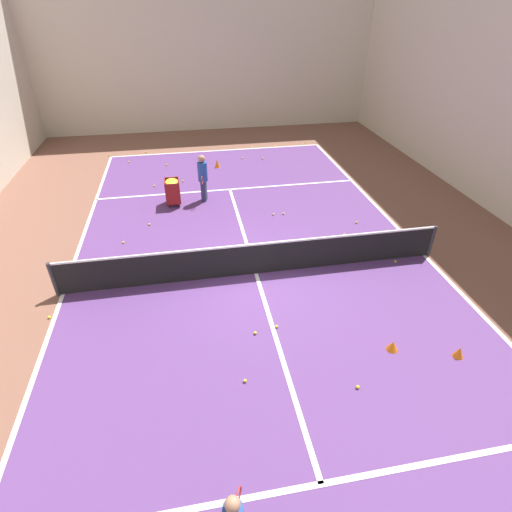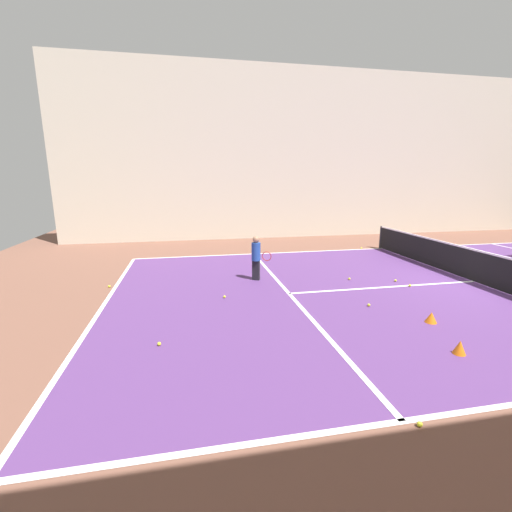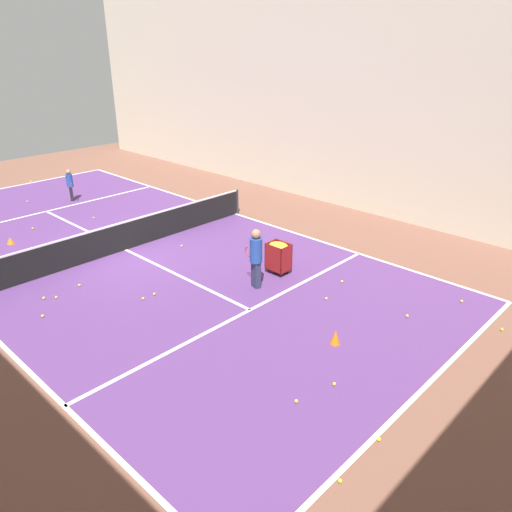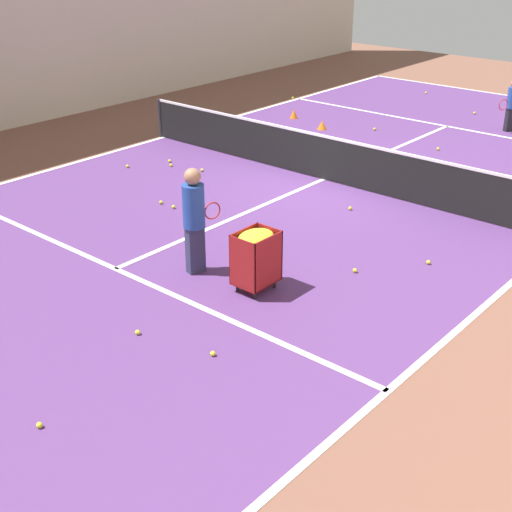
# 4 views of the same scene
# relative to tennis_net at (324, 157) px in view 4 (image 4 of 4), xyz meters

# --- Properties ---
(ground_plane) EXTENTS (31.61, 31.61, 0.00)m
(ground_plane) POSITION_rel_tennis_net_xyz_m (0.00, 0.00, -0.49)
(ground_plane) COLOR brown
(court_playing_area) EXTENTS (9.83, 20.30, 0.00)m
(court_playing_area) POSITION_rel_tennis_net_xyz_m (0.00, 0.00, -0.49)
(court_playing_area) COLOR #563370
(court_playing_area) RESTS_ON ground
(line_sideline_right) EXTENTS (0.10, 20.30, 0.00)m
(line_sideline_right) POSITION_rel_tennis_net_xyz_m (4.91, 0.00, -0.49)
(line_sideline_right) COLOR white
(line_sideline_right) RESTS_ON ground
(line_service_near) EXTENTS (9.83, 0.10, 0.00)m
(line_service_near) POSITION_rel_tennis_net_xyz_m (0.00, -5.58, -0.49)
(line_service_near) COLOR white
(line_service_near) RESTS_ON ground
(line_service_far) EXTENTS (9.83, 0.10, 0.00)m
(line_service_far) POSITION_rel_tennis_net_xyz_m (0.00, 5.58, -0.49)
(line_service_far) COLOR white
(line_service_far) RESTS_ON ground
(line_centre_service) EXTENTS (0.10, 11.17, 0.00)m
(line_centre_service) POSITION_rel_tennis_net_xyz_m (0.00, 0.00, -0.49)
(line_centre_service) COLOR white
(line_centre_service) RESTS_ON ground
(tennis_net) EXTENTS (10.13, 0.10, 0.95)m
(tennis_net) POSITION_rel_tennis_net_xyz_m (0.00, 0.00, 0.00)
(tennis_net) COLOR #2D2D33
(tennis_net) RESTS_ON ground
(player_near_baseline) EXTENTS (0.35, 0.61, 1.32)m
(player_near_baseline) POSITION_rel_tennis_net_xyz_m (-1.41, -6.18, 0.26)
(player_near_baseline) COLOR black
(player_near_baseline) RESTS_ON ground
(coach_at_net) EXTENTS (0.42, 0.70, 1.68)m
(coach_at_net) POSITION_rel_tennis_net_xyz_m (-1.02, 4.81, 0.47)
(coach_at_net) COLOR #2D3351
(coach_at_net) RESTS_ON ground
(ball_cart) EXTENTS (0.49, 0.63, 0.93)m
(ball_cart) POSITION_rel_tennis_net_xyz_m (-2.11, 4.66, 0.16)
(ball_cart) COLOR maroon
(ball_cart) RESTS_ON ground
(training_cone_1) EXTENTS (0.24, 0.24, 0.22)m
(training_cone_1) POSITION_rel_tennis_net_xyz_m (2.34, -3.20, -0.38)
(training_cone_1) COLOR orange
(training_cone_1) RESTS_ON ground
(training_cone_2) EXTENTS (0.21, 0.21, 0.24)m
(training_cone_2) POSITION_rel_tennis_net_xyz_m (3.59, -3.62, -0.37)
(training_cone_2) COLOR orange
(training_cone_2) RESTS_ON ground
(tennis_ball_0) EXTENTS (0.07, 0.07, 0.07)m
(tennis_ball_0) POSITION_rel_tennis_net_xyz_m (1.54, 3.20, -0.46)
(tennis_ball_0) COLOR yellow
(tennis_ball_0) RESTS_ON ground
(tennis_ball_1) EXTENTS (0.07, 0.07, 0.07)m
(tennis_ball_1) POSITION_rel_tennis_net_xyz_m (1.19, 3.21, -0.46)
(tennis_ball_1) COLOR yellow
(tennis_ball_1) RESTS_ON ground
(tennis_ball_2) EXTENTS (0.07, 0.07, 0.07)m
(tennis_ball_2) POSITION_rel_tennis_net_xyz_m (-1.40, 1.10, -0.46)
(tennis_ball_2) COLOR yellow
(tennis_ball_2) RESTS_ON ground
(tennis_ball_3) EXTENTS (0.07, 0.07, 0.07)m
(tennis_ball_3) POSITION_rel_tennis_net_xyz_m (3.06, 1.50, -0.46)
(tennis_ball_3) COLOR yellow
(tennis_ball_3) RESTS_ON ground
(tennis_ball_5) EXTENTS (0.07, 0.07, 0.07)m
(tennis_ball_5) POSITION_rel_tennis_net_xyz_m (0.08, -2.11, -0.46)
(tennis_ball_5) COLOR yellow
(tennis_ball_5) RESTS_ON ground
(tennis_ball_6) EXTENTS (0.07, 0.07, 0.07)m
(tennis_ball_6) POSITION_rel_tennis_net_xyz_m (-2.86, 6.37, -0.46)
(tennis_ball_6) COLOR yellow
(tennis_ball_6) RESTS_ON ground
(tennis_ball_7) EXTENTS (0.07, 0.07, 0.07)m
(tennis_ball_7) POSITION_rel_tennis_net_xyz_m (2.29, -8.70, -0.46)
(tennis_ball_7) COLOR yellow
(tennis_ball_7) RESTS_ON ground
(tennis_ball_8) EXTENTS (0.07, 0.07, 0.07)m
(tennis_ball_8) POSITION_rel_tennis_net_xyz_m (0.01, -7.28, -0.46)
(tennis_ball_8) COLOR yellow
(tennis_ball_8) RESTS_ON ground
(tennis_ball_12) EXTENTS (0.07, 0.07, 0.07)m
(tennis_ball_12) POSITION_rel_tennis_net_xyz_m (-0.85, -3.47, -0.46)
(tennis_ball_12) COLOR yellow
(tennis_ball_12) RESTS_ON ground
(tennis_ball_14) EXTENTS (0.07, 0.07, 0.07)m
(tennis_ball_14) POSITION_rel_tennis_net_xyz_m (5.04, -5.44, -0.46)
(tennis_ball_14) COLOR yellow
(tennis_ball_14) RESTS_ON ground
(tennis_ball_15) EXTENTS (0.07, 0.07, 0.07)m
(tennis_ball_15) POSITION_rel_tennis_net_xyz_m (3.74, 2.17, -0.46)
(tennis_ball_15) COLOR yellow
(tennis_ball_15) RESTS_ON ground
(tennis_ball_16) EXTENTS (0.07, 0.07, 0.07)m
(tennis_ball_16) POSITION_rel_tennis_net_xyz_m (-0.42, -2.23, -0.46)
(tennis_ball_16) COLOR yellow
(tennis_ball_16) RESTS_ON ground
(tennis_ball_18) EXTENTS (0.07, 0.07, 0.07)m
(tennis_ball_18) POSITION_rel_tennis_net_xyz_m (3.93, -0.17, -0.46)
(tennis_ball_18) COLOR yellow
(tennis_ball_18) RESTS_ON ground
(tennis_ball_19) EXTENTS (0.07, 0.07, 0.07)m
(tennis_ball_19) POSITION_rel_tennis_net_xyz_m (1.24, -4.00, -0.46)
(tennis_ball_19) COLOR yellow
(tennis_ball_19) RESTS_ON ground
(tennis_ball_20) EXTENTS (0.07, 0.07, 0.07)m
(tennis_ball_20) POSITION_rel_tennis_net_xyz_m (-2.40, 8.60, -0.46)
(tennis_ball_20) COLOR yellow
(tennis_ball_20) RESTS_ON ground
(tennis_ball_21) EXTENTS (0.07, 0.07, 0.07)m
(tennis_ball_21) POSITION_rel_tennis_net_xyz_m (-2.92, 3.25, -0.46)
(tennis_ball_21) COLOR yellow
(tennis_ball_21) RESTS_ON ground
(tennis_ball_26) EXTENTS (0.07, 0.07, 0.07)m
(tennis_ball_26) POSITION_rel_tennis_net_xyz_m (-1.75, 6.65, -0.46)
(tennis_ball_26) COLOR yellow
(tennis_ball_26) RESTS_ON ground
(tennis_ball_28) EXTENTS (0.07, 0.07, 0.07)m
(tennis_ball_28) POSITION_rel_tennis_net_xyz_m (3.31, 1.31, -0.46)
(tennis_ball_28) COLOR yellow
(tennis_ball_28) RESTS_ON ground
(tennis_ball_29) EXTENTS (0.07, 0.07, 0.07)m
(tennis_ball_29) POSITION_rel_tennis_net_xyz_m (2.30, 1.30, -0.46)
(tennis_ball_29) COLOR yellow
(tennis_ball_29) RESTS_ON ground
(tennis_ball_30) EXTENTS (0.07, 0.07, 0.07)m
(tennis_ball_30) POSITION_rel_tennis_net_xyz_m (-3.65, 2.24, -0.46)
(tennis_ball_30) COLOR yellow
(tennis_ball_30) RESTS_ON ground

